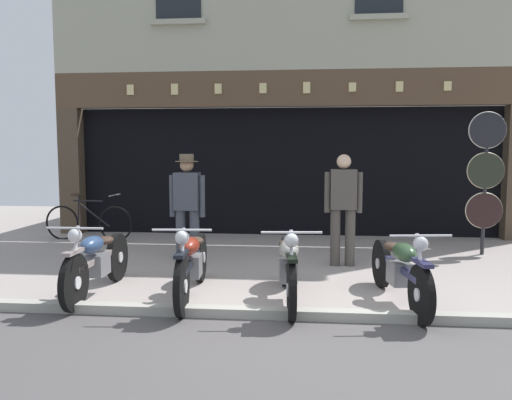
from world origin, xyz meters
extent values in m
cube|color=#9C918C|center=(0.00, 5.00, -0.04)|extent=(21.39, 10.00, 0.08)
cube|color=#A4A297|center=(0.00, 0.08, 0.01)|extent=(21.39, 0.16, 0.18)
cube|color=black|center=(0.00, 7.30, 1.30)|extent=(8.64, 4.00, 2.60)
cube|color=#4C3D2D|center=(-4.47, 5.18, 1.30)|extent=(0.44, 0.36, 2.60)
cube|color=black|center=(0.00, 5.55, 1.43)|extent=(8.26, 0.03, 2.18)
cube|color=brown|center=(0.00, 5.12, 2.95)|extent=(9.39, 0.24, 0.70)
cube|color=#DBC684|center=(-3.11, 4.99, 2.95)|extent=(0.14, 0.03, 0.20)
cube|color=#DBC684|center=(-2.20, 4.99, 2.95)|extent=(0.14, 0.03, 0.22)
cube|color=#DBC684|center=(-1.32, 4.99, 2.95)|extent=(0.14, 0.03, 0.20)
cube|color=#DBC684|center=(-0.44, 4.99, 2.95)|extent=(0.14, 0.03, 0.20)
cube|color=#DBC684|center=(0.42, 4.99, 2.95)|extent=(0.14, 0.03, 0.22)
cube|color=#DBC684|center=(1.29, 4.99, 2.95)|extent=(0.14, 0.03, 0.17)
cube|color=#DBC684|center=(2.18, 4.99, 2.95)|extent=(0.14, 0.03, 0.19)
cube|color=#DBC684|center=(3.08, 4.99, 2.95)|extent=(0.14, 0.03, 0.17)
cube|color=#A6A58E|center=(-2.10, 4.95, 4.24)|extent=(1.10, 0.12, 0.10)
cube|color=#A6A58E|center=(1.76, 4.95, 4.24)|extent=(1.10, 0.12, 0.10)
cylinder|color=black|center=(-2.07, 0.09, 0.31)|extent=(0.08, 0.63, 0.63)
cylinder|color=silver|center=(-2.07, 0.09, 0.31)|extent=(0.10, 0.14, 0.14)
cylinder|color=black|center=(-2.09, 1.40, 0.31)|extent=(0.09, 0.63, 0.63)
cylinder|color=silver|center=(-2.09, 1.40, 0.31)|extent=(0.11, 0.14, 0.14)
cube|color=gray|center=(-2.08, 0.75, 0.43)|extent=(0.09, 1.20, 0.07)
cube|color=slate|center=(-2.08, 0.75, 0.36)|extent=(0.21, 0.32, 0.26)
ellipsoid|color=navy|center=(-2.08, 0.59, 0.63)|extent=(0.23, 0.46, 0.20)
ellipsoid|color=#38281E|center=(-2.08, 0.98, 0.61)|extent=(0.21, 0.30, 0.10)
cube|color=gray|center=(-2.07, 0.09, 0.65)|extent=(0.11, 0.36, 0.04)
sphere|color=silver|center=(-2.07, 0.15, 0.81)|extent=(0.15, 0.15, 0.15)
cylinder|color=silver|center=(-2.07, 0.15, 0.89)|extent=(0.62, 0.03, 0.02)
cylinder|color=silver|center=(-2.07, 0.13, 0.60)|extent=(0.04, 0.25, 0.62)
cylinder|color=black|center=(-0.88, 0.04, 0.32)|extent=(0.11, 0.64, 0.64)
cylinder|color=silver|center=(-0.88, 0.04, 0.32)|extent=(0.11, 0.15, 0.14)
cylinder|color=black|center=(-0.98, 1.46, 0.32)|extent=(0.12, 0.64, 0.64)
cylinder|color=silver|center=(-0.98, 1.46, 0.32)|extent=(0.12, 0.15, 0.14)
cube|color=black|center=(-0.93, 0.75, 0.44)|extent=(0.16, 1.31, 0.07)
cube|color=slate|center=(-0.93, 0.75, 0.37)|extent=(0.22, 0.33, 0.26)
ellipsoid|color=maroon|center=(-0.92, 0.58, 0.64)|extent=(0.25, 0.47, 0.20)
ellipsoid|color=#38281E|center=(-0.95, 1.01, 0.62)|extent=(0.22, 0.31, 0.10)
cube|color=black|center=(-0.88, 0.04, 0.66)|extent=(0.12, 0.37, 0.04)
sphere|color=silver|center=(-0.89, 0.10, 0.82)|extent=(0.15, 0.15, 0.15)
cylinder|color=silver|center=(-0.89, 0.10, 0.90)|extent=(0.62, 0.07, 0.02)
cylinder|color=silver|center=(-0.89, 0.08, 0.61)|extent=(0.06, 0.29, 0.60)
cylinder|color=black|center=(0.25, 0.03, 0.31)|extent=(0.12, 0.63, 0.63)
cylinder|color=silver|center=(0.25, 0.03, 0.31)|extent=(0.11, 0.15, 0.14)
cylinder|color=black|center=(0.14, 1.36, 0.31)|extent=(0.13, 0.63, 0.63)
cylinder|color=silver|center=(0.14, 1.36, 0.31)|extent=(0.12, 0.15, 0.14)
cube|color=black|center=(0.20, 0.70, 0.43)|extent=(0.17, 1.24, 0.07)
cube|color=slate|center=(0.20, 0.70, 0.36)|extent=(0.23, 0.34, 0.26)
ellipsoid|color=gray|center=(0.21, 0.54, 0.63)|extent=(0.26, 0.48, 0.20)
ellipsoid|color=#38281E|center=(0.17, 0.94, 0.61)|extent=(0.22, 0.32, 0.10)
cube|color=black|center=(0.25, 0.03, 0.65)|extent=(0.13, 0.37, 0.04)
sphere|color=silver|center=(0.25, 0.09, 0.81)|extent=(0.15, 0.15, 0.15)
cylinder|color=silver|center=(0.25, 0.09, 0.89)|extent=(0.62, 0.08, 0.02)
cylinder|color=silver|center=(0.25, 0.07, 0.60)|extent=(0.06, 0.23, 0.62)
cylinder|color=black|center=(1.53, 0.02, 0.30)|extent=(0.15, 0.61, 0.60)
cylinder|color=silver|center=(1.53, 0.02, 0.30)|extent=(0.12, 0.14, 0.13)
cylinder|color=black|center=(1.35, 1.40, 0.30)|extent=(0.16, 0.61, 0.60)
cylinder|color=silver|center=(1.35, 1.40, 0.30)|extent=(0.13, 0.15, 0.13)
cube|color=#29294D|center=(1.44, 0.71, 0.42)|extent=(0.23, 1.28, 0.07)
cube|color=slate|center=(1.44, 0.71, 0.35)|extent=(0.24, 0.34, 0.26)
ellipsoid|color=#2D482D|center=(1.46, 0.55, 0.62)|extent=(0.28, 0.48, 0.20)
ellipsoid|color=#38281E|center=(1.41, 0.96, 0.60)|extent=(0.24, 0.32, 0.10)
cube|color=#29294D|center=(1.53, 0.02, 0.62)|extent=(0.14, 0.37, 0.04)
sphere|color=silver|center=(1.52, 0.08, 0.80)|extent=(0.15, 0.15, 0.15)
cylinder|color=silver|center=(1.52, 0.08, 0.88)|extent=(0.62, 0.10, 0.02)
cylinder|color=silver|center=(1.52, 0.06, 0.59)|extent=(0.07, 0.29, 0.60)
cylinder|color=#3D424C|center=(-1.30, 2.58, 0.42)|extent=(0.15, 0.15, 0.83)
cylinder|color=#3D424C|center=(-1.52, 2.59, 0.42)|extent=(0.15, 0.15, 0.83)
cube|color=#3D424C|center=(-1.41, 2.59, 1.10)|extent=(0.39, 0.24, 0.58)
cube|color=white|center=(-1.41, 2.70, 1.17)|extent=(0.14, 0.03, 0.32)
cube|color=#47234C|center=(-1.41, 2.72, 1.16)|extent=(0.05, 0.01, 0.30)
cylinder|color=#3D424C|center=(-1.18, 2.58, 1.03)|extent=(0.09, 0.09, 0.64)
cylinder|color=#3D424C|center=(-1.65, 2.60, 1.03)|extent=(0.09, 0.09, 0.64)
sphere|color=#9E7A5B|center=(-1.41, 2.59, 1.50)|extent=(0.21, 0.21, 0.21)
cylinder|color=brown|center=(-1.41, 2.59, 1.56)|extent=(0.35, 0.35, 0.01)
cylinder|color=brown|center=(-1.41, 2.59, 1.62)|extent=(0.22, 0.22, 0.11)
cylinder|color=#47423D|center=(1.07, 2.56, 0.44)|extent=(0.15, 0.15, 0.87)
cylinder|color=#47423D|center=(0.85, 2.56, 0.44)|extent=(0.15, 0.15, 0.87)
cube|color=#47423D|center=(0.96, 2.56, 1.15)|extent=(0.38, 0.22, 0.59)
cube|color=white|center=(0.96, 2.68, 1.22)|extent=(0.14, 0.02, 0.33)
cube|color=#47234C|center=(0.96, 2.69, 1.21)|extent=(0.05, 0.01, 0.31)
cylinder|color=#47423D|center=(1.20, 2.56, 1.11)|extent=(0.09, 0.09, 0.60)
cylinder|color=#47423D|center=(0.73, 2.57, 1.11)|extent=(0.09, 0.09, 0.60)
sphere|color=beige|center=(0.96, 2.56, 1.56)|extent=(0.21, 0.21, 0.21)
cylinder|color=#232328|center=(3.35, 3.61, 1.15)|extent=(0.06, 0.06, 2.29)
cylinder|color=black|center=(3.35, 3.59, 2.06)|extent=(0.58, 0.03, 0.58)
torus|color=silver|center=(3.35, 3.60, 2.06)|extent=(0.60, 0.04, 0.60)
cylinder|color=#23281E|center=(3.35, 3.59, 1.40)|extent=(0.58, 0.03, 0.58)
torus|color=beige|center=(3.35, 3.60, 1.40)|extent=(0.60, 0.04, 0.60)
cylinder|color=black|center=(3.35, 3.59, 0.74)|extent=(0.58, 0.03, 0.58)
torus|color=beige|center=(3.35, 3.60, 0.74)|extent=(0.60, 0.04, 0.60)
cube|color=silver|center=(-2.12, 5.40, 1.62)|extent=(0.82, 0.02, 0.88)
cube|color=#232328|center=(-2.12, 5.39, 1.96)|extent=(0.82, 0.01, 0.20)
torus|color=black|center=(-3.23, 4.31, 0.32)|extent=(0.68, 0.06, 0.68)
torus|color=black|center=(-4.33, 4.36, 0.32)|extent=(0.68, 0.06, 0.68)
cylinder|color=black|center=(-3.67, 4.33, 0.50)|extent=(0.64, 0.06, 0.48)
cylinder|color=black|center=(-3.78, 4.34, 0.76)|extent=(0.60, 0.06, 0.03)
cylinder|color=black|center=(-3.98, 4.34, 0.62)|extent=(0.06, 0.03, 0.52)
ellipsoid|color=#332319|center=(-4.02, 4.35, 0.88)|extent=(0.24, 0.13, 0.06)
cylinder|color=silver|center=(-3.23, 4.31, 0.88)|extent=(0.04, 0.50, 0.02)
camera|label=1|loc=(0.35, -4.91, 1.70)|focal=34.99mm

